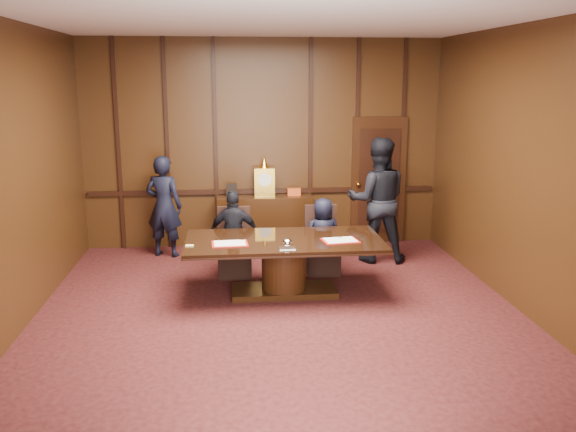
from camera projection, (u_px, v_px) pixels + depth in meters
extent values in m
plane|color=black|center=(282.00, 321.00, 7.29)|extent=(7.00, 7.00, 0.00)
plane|color=silver|center=(281.00, 16.00, 6.51)|extent=(7.00, 7.00, 0.00)
cube|color=black|center=(263.00, 144.00, 10.30)|extent=(6.00, 0.04, 3.50)
cube|color=black|center=(334.00, 274.00, 3.51)|extent=(6.00, 0.04, 3.50)
cube|color=black|center=(7.00, 181.00, 6.62)|extent=(0.04, 7.00, 3.50)
cube|color=black|center=(534.00, 173.00, 7.19)|extent=(0.04, 7.00, 3.50)
cube|color=black|center=(264.00, 191.00, 10.45)|extent=(5.90, 0.05, 0.08)
cube|color=black|center=(378.00, 181.00, 10.60)|extent=(0.95, 0.06, 2.20)
sphere|color=gold|center=(358.00, 184.00, 10.50)|extent=(0.08, 0.08, 0.08)
cube|color=black|center=(265.00, 222.00, 10.36)|extent=(1.60, 0.45, 0.90)
cube|color=black|center=(224.00, 247.00, 10.38)|extent=(0.12, 0.40, 0.06)
cube|color=black|center=(305.00, 245.00, 10.52)|extent=(0.12, 0.40, 0.06)
cube|color=gold|center=(264.00, 182.00, 10.20)|extent=(0.34, 0.18, 0.48)
cylinder|color=white|center=(265.00, 180.00, 10.09)|extent=(0.22, 0.03, 0.22)
cone|color=gold|center=(264.00, 163.00, 10.13)|extent=(0.14, 0.14, 0.16)
cube|color=black|center=(232.00, 190.00, 10.20)|extent=(0.18, 0.04, 0.22)
cube|color=#CD4618|center=(294.00, 192.00, 10.31)|extent=(0.22, 0.12, 0.12)
cube|color=black|center=(284.00, 291.00, 8.23)|extent=(1.40, 0.60, 0.08)
cylinder|color=black|center=(284.00, 266.00, 8.15)|extent=(0.60, 0.60, 0.62)
cube|color=black|center=(284.00, 243.00, 8.08)|extent=(2.62, 1.32, 0.02)
cube|color=black|center=(284.00, 241.00, 8.07)|extent=(2.60, 1.30, 0.06)
cube|color=#B51810|center=(230.00, 244.00, 7.83)|extent=(0.48, 0.35, 0.01)
cube|color=white|center=(230.00, 243.00, 7.82)|extent=(0.41, 0.30, 0.01)
cube|color=#B51810|center=(340.00, 241.00, 7.98)|extent=(0.50, 0.39, 0.01)
cube|color=white|center=(340.00, 240.00, 7.98)|extent=(0.44, 0.33, 0.01)
cube|color=white|center=(287.00, 248.00, 7.63)|extent=(0.20, 0.14, 0.01)
ellipsoid|color=white|center=(287.00, 244.00, 7.62)|extent=(0.13, 0.13, 0.10)
cube|color=#DAC36A|center=(190.00, 246.00, 7.73)|extent=(0.10, 0.08, 0.01)
cube|color=black|center=(235.00, 260.00, 8.95)|extent=(0.48, 0.48, 0.46)
cube|color=black|center=(234.00, 225.00, 9.04)|extent=(0.48, 0.06, 0.55)
cylinder|color=black|center=(221.00, 272.00, 8.76)|extent=(0.04, 0.04, 0.23)
cylinder|color=black|center=(248.00, 263.00, 9.19)|extent=(0.04, 0.04, 0.23)
cube|color=black|center=(322.00, 258.00, 9.07)|extent=(0.49, 0.49, 0.46)
cube|color=black|center=(320.00, 223.00, 9.17)|extent=(0.48, 0.07, 0.55)
cylinder|color=black|center=(311.00, 270.00, 8.88)|extent=(0.04, 0.04, 0.23)
cylinder|color=black|center=(333.00, 261.00, 9.31)|extent=(0.04, 0.04, 0.23)
imported|color=black|center=(234.00, 234.00, 8.81)|extent=(0.78, 0.40, 1.28)
imported|color=black|center=(323.00, 236.00, 8.95)|extent=(0.59, 0.42, 1.14)
imported|color=black|center=(164.00, 206.00, 9.81)|extent=(0.70, 0.56, 1.65)
imported|color=black|center=(377.00, 200.00, 9.52)|extent=(1.04, 0.86, 1.96)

